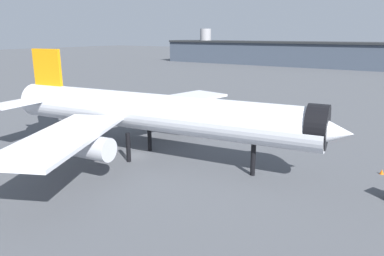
# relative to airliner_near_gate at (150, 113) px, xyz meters

# --- Properties ---
(ground) EXTENTS (900.00, 900.00, 0.00)m
(ground) POSITION_rel_airliner_near_gate_xyz_m (-3.23, -0.91, -7.91)
(ground) COLOR #4C4F54
(airliner_near_gate) EXTENTS (62.50, 56.56, 17.95)m
(airliner_near_gate) POSITION_rel_airliner_near_gate_xyz_m (0.00, 0.00, 0.00)
(airliner_near_gate) COLOR silver
(airliner_near_gate) RESTS_ON ground
(terminal_building) EXTENTS (172.94, 25.38, 24.40)m
(terminal_building) POSITION_rel_airliner_near_gate_xyz_m (-47.30, 193.63, 0.18)
(terminal_building) COLOR #3D4756
(terminal_building) RESTS_ON ground
(baggage_tug_wing) EXTENTS (3.20, 3.55, 1.85)m
(baggage_tug_wing) POSITION_rel_airliner_near_gate_xyz_m (21.75, 31.60, -6.94)
(baggage_tug_wing) COLOR black
(baggage_tug_wing) RESTS_ON ground
(traffic_cone_near_nose) EXTENTS (0.61, 0.61, 0.77)m
(traffic_cone_near_nose) POSITION_rel_airliner_near_gate_xyz_m (34.00, 13.47, -7.53)
(traffic_cone_near_nose) COLOR #F2600C
(traffic_cone_near_nose) RESTS_ON ground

